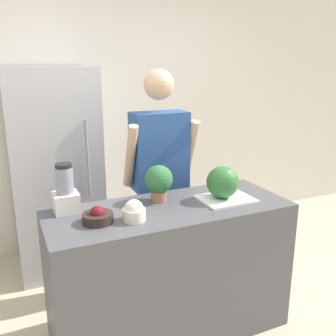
% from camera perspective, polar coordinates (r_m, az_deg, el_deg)
% --- Properties ---
extents(wall_back, '(8.00, 0.06, 2.60)m').
position_cam_1_polar(wall_back, '(3.80, -10.13, 8.03)').
color(wall_back, silver).
rests_on(wall_back, ground_plane).
extents(counter_island, '(1.56, 0.61, 0.90)m').
position_cam_1_polar(counter_island, '(2.58, 0.29, -15.35)').
color(counter_island, '#4C4C51').
rests_on(counter_island, ground_plane).
extents(refrigerator, '(0.72, 0.72, 1.76)m').
position_cam_1_polar(refrigerator, '(3.40, -16.85, -0.47)').
color(refrigerator, '#B7B7BC').
rests_on(refrigerator, ground_plane).
extents(person, '(0.56, 0.27, 1.75)m').
position_cam_1_polar(person, '(2.93, -1.29, -1.83)').
color(person, '#333338').
rests_on(person, ground_plane).
extents(cutting_board, '(0.35, 0.28, 0.01)m').
position_cam_1_polar(cutting_board, '(2.54, 8.77, -4.66)').
color(cutting_board, white).
rests_on(cutting_board, counter_island).
extents(watermelon, '(0.22, 0.22, 0.22)m').
position_cam_1_polar(watermelon, '(2.50, 8.31, -2.14)').
color(watermelon, '#2D6B33').
rests_on(watermelon, cutting_board).
extents(bowl_cherries, '(0.18, 0.18, 0.10)m').
position_cam_1_polar(bowl_cherries, '(2.19, -10.66, -7.29)').
color(bowl_cherries, '#2D231E').
rests_on(bowl_cherries, counter_island).
extents(bowl_cream, '(0.13, 0.13, 0.13)m').
position_cam_1_polar(bowl_cream, '(2.18, -5.21, -6.65)').
color(bowl_cream, white).
rests_on(bowl_cream, counter_island).
extents(blender, '(0.15, 0.15, 0.31)m').
position_cam_1_polar(blender, '(2.35, -15.36, -3.61)').
color(blender, silver).
rests_on(blender, counter_island).
extents(potted_plant, '(0.19, 0.19, 0.24)m').
position_cam_1_polar(potted_plant, '(2.44, -1.44, -1.99)').
color(potted_plant, '#996647').
rests_on(potted_plant, counter_island).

